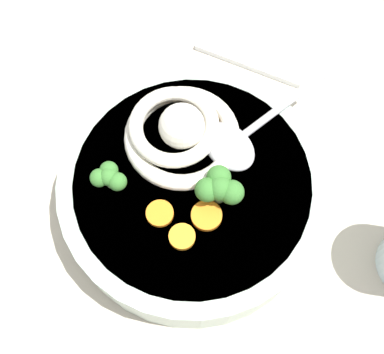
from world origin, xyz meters
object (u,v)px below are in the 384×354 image
at_px(soup_spoon, 239,139).
at_px(noodle_pile, 180,132).
at_px(folded_napkin, 264,31).
at_px(soup_bowl, 192,189).

bearing_deg(soup_spoon, noodle_pile, 137.27).
xyz_separation_m(noodle_pile, folded_napkin, (-0.12, -0.18, -0.08)).
bearing_deg(soup_spoon, folded_napkin, 37.27).
relative_size(soup_spoon, folded_napkin, 1.13).
xyz_separation_m(soup_bowl, noodle_pile, (0.01, -0.04, 0.05)).
relative_size(soup_bowl, folded_napkin, 1.89).
relative_size(soup_bowl, noodle_pile, 2.09).
bearing_deg(soup_bowl, noodle_pile, -77.54).
bearing_deg(soup_bowl, folded_napkin, -115.29).
distance_m(soup_bowl, folded_napkin, 0.25).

